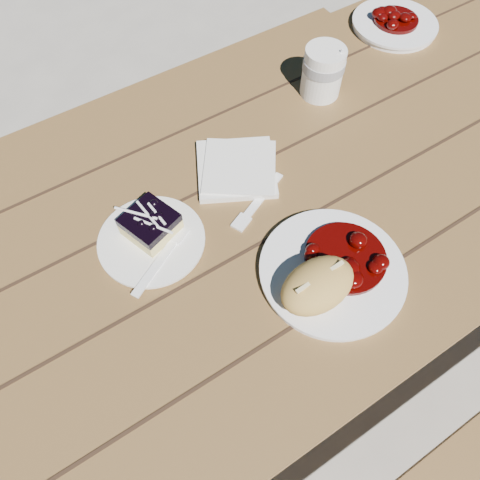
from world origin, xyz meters
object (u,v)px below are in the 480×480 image
main_plate (332,272)px  second_plate (394,25)px  blueberry_cake (150,224)px  coffee_cup (323,72)px  bread_roll (317,285)px  dessert_plate (152,241)px  picnic_table (225,262)px

main_plate → second_plate: size_ratio=1.19×
blueberry_cake → coffee_cup: 0.51m
bread_roll → dessert_plate: bread_roll is taller
blueberry_cake → second_plate: size_ratio=0.50×
bread_roll → coffee_cup: coffee_cup is taller
picnic_table → main_plate: size_ratio=8.16×
main_plate → bread_roll: bread_roll is taller
dessert_plate → coffee_cup: coffee_cup is taller
bread_roll → coffee_cup: 0.51m
bread_roll → blueberry_cake: (-0.17, 0.26, -0.02)m
blueberry_cake → coffee_cup: (0.49, 0.14, 0.02)m
bread_roll → second_plate: size_ratio=0.64×
main_plate → bread_roll: size_ratio=1.87×
picnic_table → dessert_plate: (-0.13, 0.03, 0.17)m
main_plate → coffee_cup: size_ratio=2.25×
main_plate → coffee_cup: (0.26, 0.38, 0.05)m
picnic_table → coffee_cup: bearing=26.1°
picnic_table → bread_roll: (0.04, -0.22, 0.21)m
bread_roll → dessert_plate: 0.30m
bread_roll → picnic_table: bearing=101.2°
bread_roll → blueberry_cake: bread_roll is taller
picnic_table → second_plate: size_ratio=9.74×
main_plate → dessert_plate: size_ratio=1.32×
blueberry_cake → picnic_table: bearing=-37.0°
picnic_table → dessert_plate: size_ratio=10.77×
bread_roll → second_plate: 0.79m
coffee_cup → second_plate: (0.30, 0.09, -0.05)m
bread_roll → dessert_plate: bearing=125.8°
picnic_table → main_plate: bearing=-63.6°
picnic_table → dessert_plate: 0.21m
picnic_table → bread_roll: 0.31m
bread_roll → blueberry_cake: bearing=122.7°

